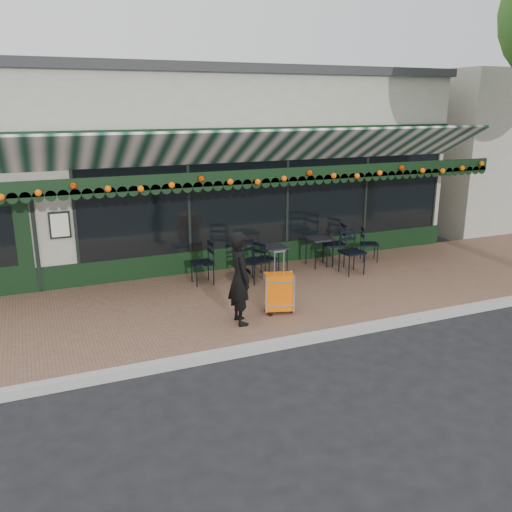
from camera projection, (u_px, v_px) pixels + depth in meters
name	position (u px, v px, depth m)	size (l,w,h in m)	color
ground	(314.00, 339.00, 9.19)	(80.00, 80.00, 0.00)	black
sidewalk	(266.00, 298.00, 10.94)	(18.00, 4.00, 0.15)	brown
curb	(317.00, 337.00, 9.10)	(18.00, 0.16, 0.15)	#9E9E99
restaurant_building	(184.00, 161.00, 15.52)	(12.00, 9.60, 4.50)	gray
woman	(240.00, 278.00, 9.29)	(0.60, 0.39, 1.64)	black
suitcase	(279.00, 292.00, 9.86)	(0.57, 0.42, 1.17)	#E75C07
cafe_table_a	(320.00, 241.00, 12.67)	(0.55, 0.55, 0.68)	black
cafe_table_b	(274.00, 249.00, 12.03)	(0.53, 0.53, 0.65)	black
chair_a_left	(334.00, 245.00, 12.76)	(0.50, 0.50, 1.00)	black
chair_a_right	(369.00, 244.00, 13.12)	(0.41, 0.41, 0.83)	black
chair_a_front	(352.00, 252.00, 12.12)	(0.49, 0.49, 0.99)	black
chair_b_left	(202.00, 263.00, 11.45)	(0.45, 0.45, 0.91)	black
chair_b_right	(265.00, 259.00, 11.87)	(0.41, 0.41, 0.83)	black
chair_b_front	(253.00, 262.00, 11.58)	(0.45, 0.45, 0.89)	black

